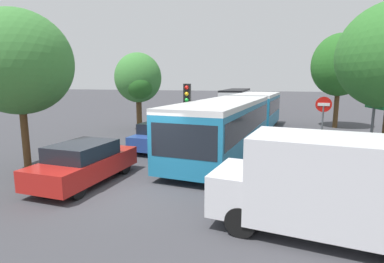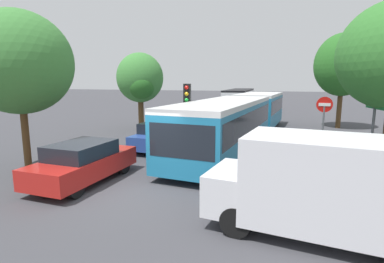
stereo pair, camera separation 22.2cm
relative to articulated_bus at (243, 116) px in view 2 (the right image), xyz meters
The scene contains 14 objects.
ground_plane 9.82m from the articulated_bus, 100.66° to the right, with size 200.00×200.00×0.00m, color #3D3D42.
articulated_bus is the anchor object (origin of this frame).
city_bus_rear 20.48m from the articulated_bus, 100.63° to the left, with size 3.13×11.67×2.49m.
queued_car_red 10.04m from the articulated_bus, 113.60° to the right, with size 1.81×4.15×1.43m.
queued_car_blue 5.11m from the articulated_bus, 136.01° to the right, with size 1.81×4.14×1.43m.
queued_car_silver 4.35m from the articulated_bus, 155.91° to the left, with size 1.76×4.02×1.39m.
queued_car_navy 7.40m from the articulated_bus, 119.28° to the left, with size 1.80×4.12×1.42m.
white_van 11.13m from the articulated_bus, 70.75° to the right, with size 5.17×2.43×2.31m.
traffic_light 5.07m from the articulated_bus, 111.14° to the right, with size 0.35×0.38×3.40m.
no_entry_sign 5.00m from the articulated_bus, 33.87° to the right, with size 0.70×0.08×2.82m.
direction_sign_post 7.42m from the articulated_bus, 38.72° to the right, with size 0.35×1.38×3.60m.
tree_left_near 11.61m from the articulated_bus, 127.92° to the right, with size 3.89×3.89×6.10m.
tree_left_mid 8.01m from the articulated_bus, 168.21° to the left, with size 3.29×3.29×5.49m.
tree_right_mid 9.95m from the articulated_bus, 50.26° to the left, with size 4.03×4.03×6.98m.
Camera 2 is at (4.66, -7.96, 3.52)m, focal length 28.00 mm.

